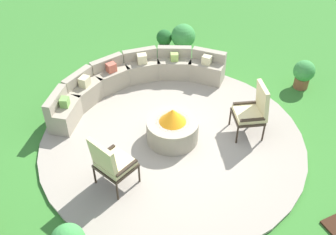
# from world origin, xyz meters

# --- Properties ---
(ground_plane) EXTENTS (24.00, 24.00, 0.00)m
(ground_plane) POSITION_xyz_m (0.00, 0.00, 0.00)
(ground_plane) COLOR #387A2D
(patio_circle) EXTENTS (5.17, 5.17, 0.06)m
(patio_circle) POSITION_xyz_m (0.00, 0.00, 0.03)
(patio_circle) COLOR #9E9384
(patio_circle) RESTS_ON ground_plane
(fire_pit) EXTENTS (1.01, 1.01, 0.73)m
(fire_pit) POSITION_xyz_m (0.00, 0.00, 0.34)
(fire_pit) COLOR #9E937F
(fire_pit) RESTS_ON patio_circle
(curved_stone_bench) EXTENTS (4.24, 1.57, 0.71)m
(curved_stone_bench) POSITION_xyz_m (-0.09, 1.86, 0.36)
(curved_stone_bench) COLOR #9E937F
(curved_stone_bench) RESTS_ON patio_circle
(lounge_chair_front_left) EXTENTS (0.77, 0.79, 1.11)m
(lounge_chair_front_left) POSITION_xyz_m (-1.44, -0.63, 0.63)
(lounge_chair_front_left) COLOR #2D2319
(lounge_chair_front_left) RESTS_ON patio_circle
(lounge_chair_front_right) EXTENTS (0.73, 0.73, 1.11)m
(lounge_chair_front_right) POSITION_xyz_m (1.49, -0.49, 0.63)
(lounge_chair_front_right) COLOR #2D2319
(lounge_chair_front_right) RESTS_ON patio_circle
(potted_plant_0) EXTENTS (0.41, 0.41, 0.57)m
(potted_plant_0) POSITION_xyz_m (1.37, 3.30, 0.32)
(potted_plant_0) COLOR #605B56
(potted_plant_0) RESTS_ON ground_plane
(potted_plant_1) EXTENTS (0.49, 0.49, 0.69)m
(potted_plant_1) POSITION_xyz_m (3.51, 0.37, 0.39)
(potted_plant_1) COLOR brown
(potted_plant_1) RESTS_ON ground_plane
(potted_plant_3) EXTENTS (0.63, 0.63, 0.79)m
(potted_plant_3) POSITION_xyz_m (1.76, 2.96, 0.43)
(potted_plant_3) COLOR #605B56
(potted_plant_3) RESTS_ON ground_plane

